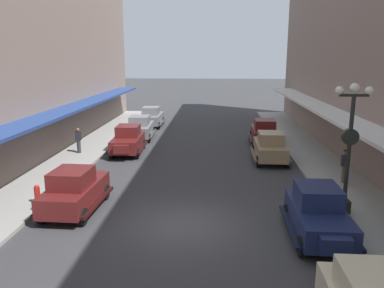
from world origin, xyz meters
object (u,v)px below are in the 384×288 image
parked_car_5 (152,116)px  pedestrian_1 (78,140)px  parked_car_3 (75,189)px  lamp_post_with_clock (349,143)px  parked_car_4 (140,127)px  parked_car_7 (270,146)px  parked_car_1 (264,131)px  parked_car_0 (128,139)px  parked_car_6 (318,212)px  pedestrian_0 (345,166)px  fire_hydrant (37,194)px

parked_car_5 → pedestrian_1: size_ratio=2.60×
parked_car_3 → lamp_post_with_clock: lamp_post_with_clock is taller
parked_car_4 → parked_car_7: bearing=-33.3°
parked_car_1 → lamp_post_with_clock: (1.59, -12.97, 2.04)m
parked_car_0 → parked_car_1: bearing=20.0°
parked_car_7 → parked_car_5: bearing=128.7°
parked_car_4 → lamp_post_with_clock: (10.98, -14.13, 2.04)m
parked_car_6 → parked_car_7: (-0.26, 10.12, 0.00)m
parked_car_7 → pedestrian_0: (3.04, -4.35, 0.07)m
parked_car_1 → lamp_post_with_clock: 13.22m
lamp_post_with_clock → fire_hydrant: bearing=179.1°
parked_car_5 → parked_car_6: same height
parked_car_7 → parked_car_1: bearing=87.1°
lamp_post_with_clock → parked_car_0: bearing=138.8°
parked_car_1 → parked_car_4: size_ratio=1.00×
parked_car_4 → parked_car_7: (9.15, -6.01, 0.00)m
parked_car_7 → parked_car_6: bearing=-88.5°
parked_car_0 → lamp_post_with_clock: 14.67m
parked_car_3 → parked_car_6: same height
parked_car_1 → fire_hydrant: size_ratio=5.24×
parked_car_5 → fire_hydrant: bearing=-95.3°
parked_car_5 → fire_hydrant: parked_car_5 is taller
parked_car_3 → pedestrian_0: size_ratio=2.58×
parked_car_6 → pedestrian_1: bearing=138.7°
fire_hydrant → pedestrian_0: size_ratio=0.49×
parked_car_0 → pedestrian_0: (12.14, -5.80, 0.07)m
parked_car_7 → pedestrian_1: parked_car_7 is taller
pedestrian_1 → parked_car_7: bearing=-3.9°
parked_car_0 → parked_car_6: size_ratio=1.01×
parked_car_0 → parked_car_5: same height
parked_car_5 → parked_car_7: same height
parked_car_0 → parked_car_3: 9.73m
fire_hydrant → parked_car_1: bearing=48.8°
parked_car_7 → fire_hydrant: bearing=-144.1°
parked_car_6 → pedestrian_1: (-12.46, 10.96, 0.05)m
parked_car_5 → fire_hydrant: (-1.78, -19.33, -0.38)m
parked_car_4 → pedestrian_1: 6.00m
parked_car_4 → pedestrian_0: parked_car_4 is taller
parked_car_3 → parked_car_4: (-0.02, 14.28, 0.00)m
parked_car_1 → parked_car_7: bearing=-92.9°
parked_car_4 → lamp_post_with_clock: bearing=-52.2°
fire_hydrant → pedestrian_1: bearing=98.3°
parked_car_4 → lamp_post_with_clock: 18.01m
fire_hydrant → pedestrian_1: size_ratio=0.50×
parked_car_1 → parked_car_7: same height
fire_hydrant → pedestrian_0: bearing=14.3°
lamp_post_with_clock → pedestrian_1: size_ratio=3.15×
parked_car_3 → pedestrian_0: 12.79m
parked_car_7 → parked_car_4: bearing=146.7°
parked_car_5 → parked_car_6: size_ratio=1.00×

